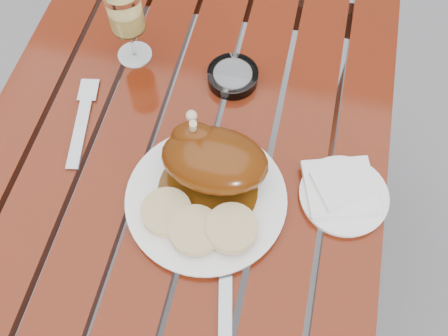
# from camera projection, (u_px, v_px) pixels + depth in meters

# --- Properties ---
(ground) EXTENTS (60.00, 60.00, 0.00)m
(ground) POSITION_uv_depth(u_px,v_px,m) (194.00, 282.00, 1.61)
(ground) COLOR slate
(ground) RESTS_ON ground
(table) EXTENTS (0.80, 1.20, 0.75)m
(table) POSITION_uv_depth(u_px,v_px,m) (186.00, 242.00, 1.28)
(table) COLOR maroon
(table) RESTS_ON ground
(dinner_plate) EXTENTS (0.31, 0.31, 0.02)m
(dinner_plate) POSITION_uv_depth(u_px,v_px,m) (206.00, 199.00, 0.91)
(dinner_plate) COLOR white
(dinner_plate) RESTS_ON table
(roast_duck) EXTENTS (0.19, 0.19, 0.14)m
(roast_duck) POSITION_uv_depth(u_px,v_px,m) (212.00, 159.00, 0.88)
(roast_duck) COLOR #502A09
(roast_duck) RESTS_ON dinner_plate
(bread_dumplings) EXTENTS (0.21, 0.11, 0.03)m
(bread_dumplings) POSITION_uv_depth(u_px,v_px,m) (197.00, 223.00, 0.86)
(bread_dumplings) COLOR #D4BD81
(bread_dumplings) RESTS_ON dinner_plate
(wine_glass) EXTENTS (0.08, 0.08, 0.17)m
(wine_glass) POSITION_uv_depth(u_px,v_px,m) (128.00, 26.00, 1.01)
(wine_glass) COLOR #F7DB70
(wine_glass) RESTS_ON table
(side_plate) EXTENTS (0.17, 0.17, 0.01)m
(side_plate) POSITION_uv_depth(u_px,v_px,m) (344.00, 196.00, 0.92)
(side_plate) COLOR white
(side_plate) RESTS_ON table
(napkin) EXTENTS (0.16, 0.15, 0.01)m
(napkin) POSITION_uv_depth(u_px,v_px,m) (340.00, 187.00, 0.91)
(napkin) COLOR white
(napkin) RESTS_ON side_plate
(ashtray) EXTENTS (0.13, 0.13, 0.03)m
(ashtray) POSITION_uv_depth(u_px,v_px,m) (233.00, 76.00, 1.04)
(ashtray) COLOR #B2B7BC
(ashtray) RESTS_ON table
(fork) EXTENTS (0.06, 0.20, 0.01)m
(fork) POSITION_uv_depth(u_px,v_px,m) (81.00, 126.00, 0.99)
(fork) COLOR gray
(fork) RESTS_ON table
(knife) EXTENTS (0.07, 0.23, 0.01)m
(knife) POSITION_uv_depth(u_px,v_px,m) (226.00, 271.00, 0.85)
(knife) COLOR gray
(knife) RESTS_ON table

